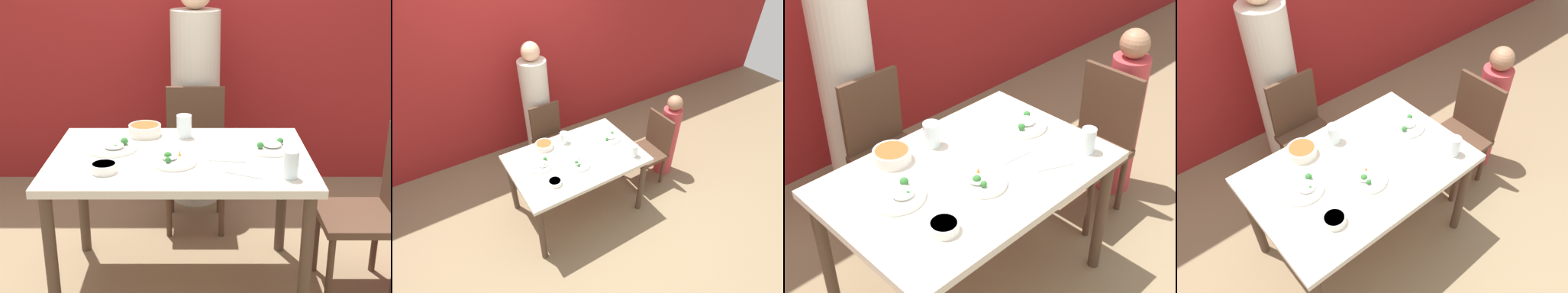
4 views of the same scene
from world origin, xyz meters
TOP-DOWN VIEW (x-y plane):
  - ground_plane at (0.00, 0.00)m, footprint 10.00×10.00m
  - wall_back at (0.00, 1.50)m, footprint 10.00×0.06m
  - dining_table at (0.00, 0.00)m, footprint 1.29×0.85m
  - chair_adult_spot at (0.08, 0.77)m, footprint 0.40×0.40m
  - chair_child_spot at (0.98, -0.03)m, footprint 0.40×0.40m
  - person_adult at (0.08, 1.10)m, footprint 0.33×0.33m
  - person_child at (1.27, -0.03)m, footprint 0.22×0.22m
  - bowl_curry at (-0.20, 0.30)m, footprint 0.18×0.18m
  - plate_rice_adult at (-0.34, 0.08)m, footprint 0.26×0.26m
  - plate_rice_child at (-0.03, -0.11)m, footprint 0.22×0.22m
  - plate_noodles at (0.46, 0.08)m, footprint 0.26×0.26m
  - bowl_rice_small at (-0.34, -0.22)m, footprint 0.12×0.12m
  - glass_water_tall at (0.02, 0.27)m, footprint 0.08×0.08m
  - glass_water_short at (0.50, -0.29)m, footprint 0.07×0.07m
  - napkin_folded at (0.43, 0.33)m, footprint 0.14×0.14m
  - fork_steel at (0.23, -0.08)m, footprint 0.18×0.04m
  - spoon_steel at (0.30, -0.26)m, footprint 0.17×0.10m

SIDE VIEW (x-z plane):
  - ground_plane at x=0.00m, z-range 0.00..0.00m
  - chair_adult_spot at x=0.08m, z-range 0.04..0.92m
  - chair_child_spot at x=0.98m, z-range 0.04..0.92m
  - person_child at x=1.27m, z-range -0.03..1.05m
  - dining_table at x=0.00m, z-range 0.29..1.04m
  - person_adult at x=0.08m, z-range -0.06..1.50m
  - napkin_folded at x=0.43m, z-range 0.76..0.76m
  - fork_steel at x=0.23m, z-range 0.76..0.76m
  - spoon_steel at x=0.30m, z-range 0.76..0.76m
  - plate_rice_adult at x=-0.34m, z-range 0.74..0.80m
  - plate_rice_child at x=-0.03m, z-range 0.74..0.80m
  - plate_noodles at x=0.46m, z-range 0.74..0.80m
  - bowl_rice_small at x=-0.34m, z-range 0.76..0.80m
  - bowl_curry at x=-0.20m, z-range 0.76..0.82m
  - glass_water_tall at x=0.02m, z-range 0.76..0.88m
  - glass_water_short at x=0.50m, z-range 0.76..0.88m
  - wall_back at x=0.00m, z-range 0.00..2.70m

